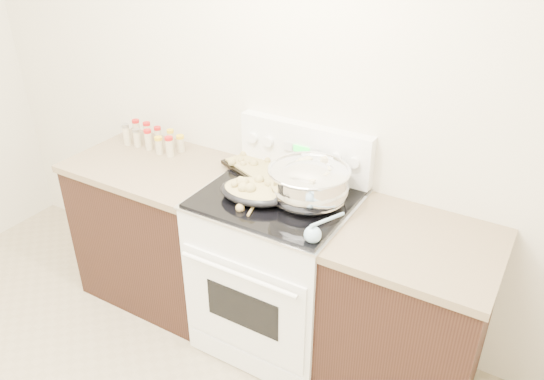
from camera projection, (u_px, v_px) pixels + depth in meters
The scene contains 9 objects.
counter_left at pixel (162, 228), 3.28m from camera, with size 0.93×0.67×0.92m.
counter_right at pixel (407, 318), 2.58m from camera, with size 0.73×0.67×0.92m.
kitchen_range at pixel (277, 267), 2.89m from camera, with size 0.78×0.73×1.22m.
mixing_bowl at pixel (309, 185), 2.57m from camera, with size 0.51×0.51×0.24m.
roasting_pan at pixel (254, 191), 2.61m from camera, with size 0.39×0.29×0.12m.
baking_sheet at pixel (258, 166), 2.91m from camera, with size 0.44×0.38×0.06m.
wooden_spoon at pixel (247, 205), 2.56m from camera, with size 0.09×0.28×0.04m.
blue_ladle at pixel (314, 233), 2.32m from camera, with size 0.09×0.27×0.10m.
spice_jars at pixel (152, 138), 3.20m from camera, with size 0.40×0.15×0.13m.
Camera 1 is at (1.50, -0.58, 2.27)m, focal length 35.00 mm.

